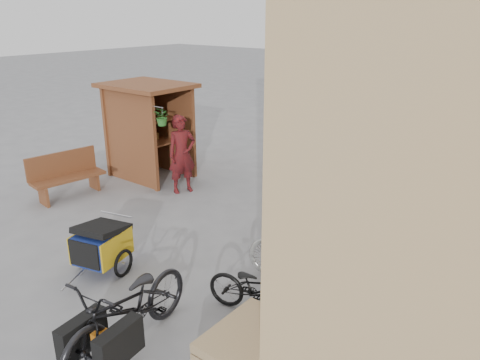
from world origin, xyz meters
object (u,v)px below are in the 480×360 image
Objects in this scene: bike_6 at (377,189)px; bike_5 at (361,198)px; bench at (66,174)px; cargo_bike at (128,310)px; shopping_carts at (450,160)px; bike_2 at (323,223)px; pallet_stack at (254,348)px; bike_1 at (300,254)px; bike_4 at (357,210)px; bike_7 at (395,183)px; kiosk at (146,117)px; child_trailer at (101,244)px; person_kiosk at (182,154)px; bike_3 at (335,214)px; bike_0 at (260,289)px.

bike_5 is at bearing 175.13° from bike_6.
cargo_bike reaches higher than bench.
bike_2 is (-0.81, -5.02, -0.10)m from shopping_carts.
pallet_stack is at bearing -151.95° from bike_2.
bike_5 is at bearing -6.26° from bike_1.
cargo_bike is 1.22× the size of bike_2.
shopping_carts is 1.00× the size of bike_4.
bike_7 is (0.86, 6.72, -0.08)m from cargo_bike.
kiosk is 2.08× the size of pallet_stack.
kiosk is 1.65× the size of child_trailer.
bike_7 is (0.25, 0.41, 0.07)m from bike_6.
kiosk is at bearing -145.55° from shopping_carts.
bike_5 is at bearing 177.34° from bike_7.
person_kiosk is 1.03× the size of bike_3.
pallet_stack is 0.79× the size of bike_4.
bike_5 is 0.83m from bike_6.
bike_2 is at bearing 73.68° from cargo_bike.
bike_6 is (3.98, 1.95, -0.51)m from person_kiosk.
bench is at bearing 165.31° from pallet_stack.
bike_2 is 1.15× the size of bike_7.
bike_6 is (5.88, 3.81, -0.12)m from bench.
bike_1 reaches higher than bike_2.
bike_2 is (-0.81, 3.15, 0.27)m from pallet_stack.
kiosk is at bearing 58.58° from bike_1.
bike_1 is at bearing 63.39° from cargo_bike.
kiosk reaches higher than bike_1.
cargo_bike is at bearing 157.05° from bike_4.
bike_2 is (-0.29, 2.32, 0.06)m from bike_0.
bike_6 is at bearing -107.02° from shopping_carts.
child_trailer is at bearing 176.30° from pallet_stack.
pallet_stack is at bearing 177.10° from bike_5.
bike_7 is (2.72, 5.76, -0.01)m from child_trailer.
bench reaches higher than child_trailer.
child_trailer is at bearing -112.34° from shopping_carts.
cargo_bike is 2.77m from bike_1.
shopping_carts is 7.36m from bike_0.
cargo_bike is at bearing -17.61° from bench.
bike_4 is at bearing 98.77° from pallet_stack.
bike_5 is at bearing -103.16° from shopping_carts.
cargo_bike reaches higher than shopping_carts.
bike_7 is at bearing -104.01° from shopping_carts.
cargo_bike is (-1.40, -8.93, -0.02)m from shopping_carts.
bike_4 is (-0.66, 4.27, 0.19)m from pallet_stack.
bike_1 reaches higher than child_trailer.
bike_1 is (-0.50, 1.86, 0.31)m from pallet_stack.
bike_3 reaches higher than bike_7.
pallet_stack is at bearing 20.59° from cargo_bike.
bench is 0.76× the size of cargo_bike.
bike_0 is 1.00× the size of bike_7.
bike_2 is (0.60, 3.90, -0.08)m from cargo_bike.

